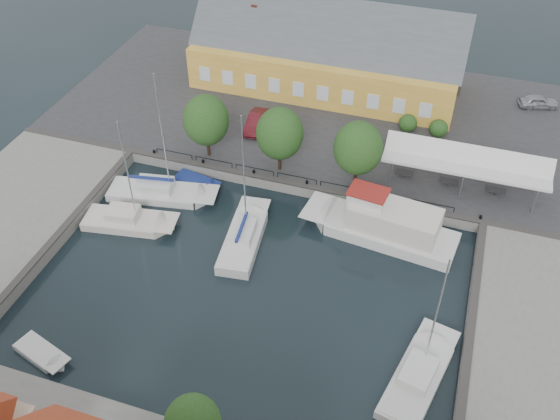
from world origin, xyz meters
name	(u,v)px	position (x,y,z in m)	size (l,w,h in m)	color
ground	(256,272)	(0.00, 0.00, 0.00)	(140.00, 140.00, 0.00)	black
north_quay	(331,116)	(0.00, 23.00, 0.50)	(56.00, 26.00, 1.00)	#2D2D30
west_quay	(0,225)	(-22.00, -2.00, 0.50)	(12.00, 24.00, 1.00)	slate
east_quay	(555,363)	(22.00, -2.00, 0.50)	(12.00, 24.00, 1.00)	slate
quay_edge_fittings	(276,223)	(0.02, 4.75, 1.06)	(56.00, 24.72, 0.40)	#383533
warehouse	(322,55)	(-2.60, 28.36, 4.43)	(28.56, 14.00, 9.55)	gold
tent_canopy	(466,162)	(14.00, 14.50, 3.68)	(14.00, 4.00, 2.83)	silver
quay_trees	(280,134)	(-2.00, 12.00, 4.88)	(18.20, 4.20, 6.30)	black
car_silver	(539,102)	(20.24, 30.59, 1.68)	(1.59, 3.96, 1.35)	#A7AAAF
car_red	(256,122)	(-6.30, 17.67, 1.76)	(1.60, 4.58, 1.51)	#56131B
center_sailboat	(244,239)	(-2.08, 2.91, 0.36)	(3.64, 9.08, 12.19)	silver
trawler	(385,227)	(8.68, 7.18, 1.02)	(13.37, 5.36, 5.00)	silver
east_boat_c	(418,377)	(13.45, -5.85, 0.26)	(4.52, 9.03, 11.12)	silver
west_boat_a	(160,194)	(-11.27, 6.13, 0.27)	(10.14, 4.46, 12.87)	silver
west_boat_b	(128,222)	(-12.12, 1.85, 0.26)	(8.30, 3.97, 10.98)	silver
launch_sw	(42,355)	(-11.24, -11.93, 0.09)	(4.52, 2.77, 0.98)	silver
launch_nw	(196,183)	(-8.97, 8.72, 0.09)	(4.67, 2.57, 0.88)	navy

